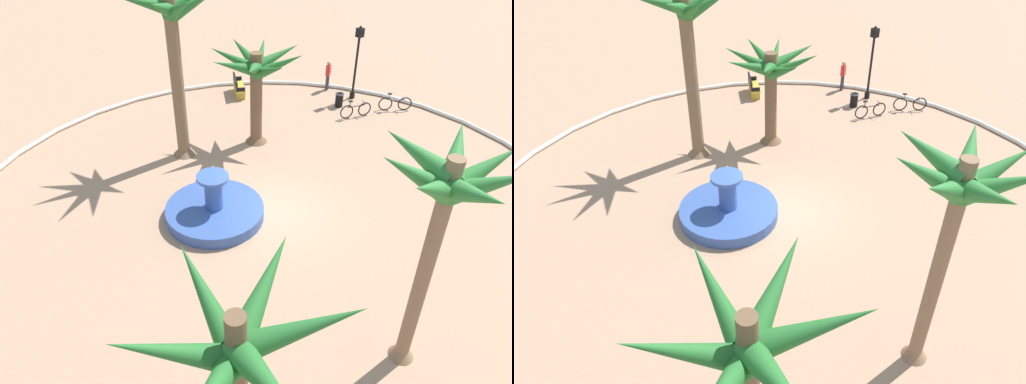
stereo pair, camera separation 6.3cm
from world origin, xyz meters
The scene contains 13 objects.
ground_plane centered at (0.00, 0.00, 0.00)m, with size 80.00×80.00×0.00m, color tan.
plaza_curb centered at (0.00, 0.00, 0.10)m, with size 24.01×24.01×0.20m, color silver.
fountain centered at (1.08, 1.90, 0.28)m, with size 3.62×3.62×1.83m.
palm_tree_near_fountain centered at (-6.92, 6.28, 4.27)m, with size 4.37×4.16×5.54m.
palm_tree_by_curb centered at (-6.95, 1.06, 5.16)m, with size 3.29×3.23×6.56m.
palm_tree_mid_plaza centered at (5.66, 0.61, 5.32)m, with size 3.87×4.04×7.20m.
palm_tree_far_side centered at (4.66, -2.65, 3.28)m, with size 4.25×4.29×4.48m.
bench_north centered at (9.35, -4.92, 0.35)m, with size 1.65×1.19×1.00m.
lamppost centered at (5.34, -9.60, 2.29)m, with size 0.32×0.32×3.91m.
trash_bin centered at (5.02, -8.29, 0.39)m, with size 0.46×0.46×0.73m.
bicycle_red_frame centered at (2.99, -10.28, 0.38)m, with size 1.05×1.43×0.94m.
bicycle_by_lamppost centered at (3.66, -8.10, 0.38)m, with size 0.64×1.66×0.94m.
person_cyclist_helmet centered at (6.93, -9.23, 0.92)m, with size 0.34×0.48×1.65m.
Camera 2 is at (-11.08, 8.90, 11.30)m, focal length 33.88 mm.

